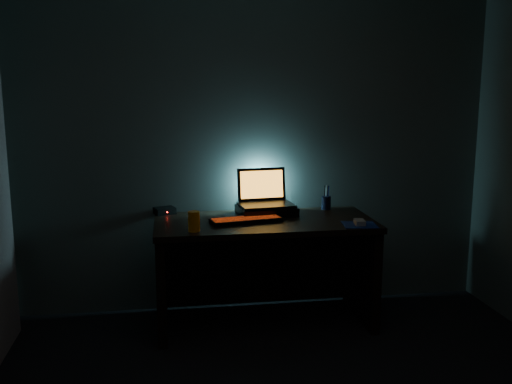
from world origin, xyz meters
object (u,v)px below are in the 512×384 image
at_px(laptop, 264,197).
at_px(mouse, 360,222).
at_px(keyboard, 246,220).
at_px(juice_glass, 194,221).
at_px(pen_cup, 326,203).
at_px(router, 165,211).

bearing_deg(laptop, mouse, -45.77).
bearing_deg(keyboard, juice_glass, -161.97).
relative_size(mouse, pen_cup, 1.06).
bearing_deg(keyboard, router, 137.46).
bearing_deg(mouse, pen_cup, 106.75).
height_order(laptop, keyboard, laptop).
xyz_separation_m(mouse, router, (-1.28, 0.54, 0.00)).
bearing_deg(laptop, keyboard, -129.09).
bearing_deg(mouse, juice_glass, -172.94).
bearing_deg(juice_glass, keyboard, 28.70).
distance_m(pen_cup, router, 1.19).
xyz_separation_m(keyboard, pen_cup, (0.65, 0.31, 0.03)).
distance_m(mouse, pen_cup, 0.52).
bearing_deg(router, keyboard, -51.71).
xyz_separation_m(keyboard, juice_glass, (-0.36, -0.20, 0.05)).
bearing_deg(mouse, laptop, 147.62).
bearing_deg(juice_glass, laptop, 41.08).
relative_size(keyboard, juice_glass, 3.88).
height_order(mouse, pen_cup, pen_cup).
bearing_deg(laptop, pen_cup, -0.54).
xyz_separation_m(keyboard, router, (-0.55, 0.34, 0.01)).
relative_size(mouse, router, 0.61).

